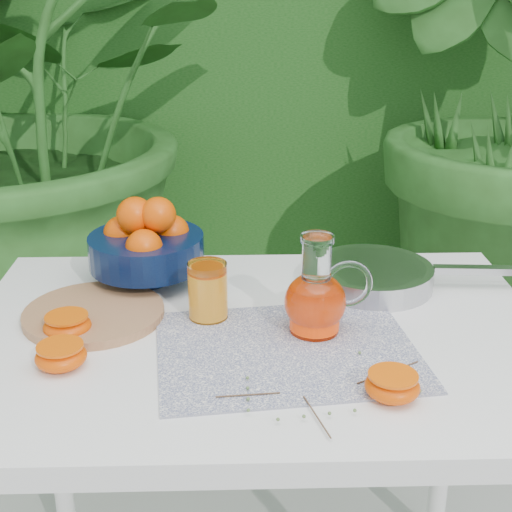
{
  "coord_description": "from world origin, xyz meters",
  "views": [
    {
      "loc": [
        -0.05,
        -1.16,
        1.32
      ],
      "look_at": [
        -0.02,
        -0.06,
        0.88
      ],
      "focal_mm": 50.0,
      "sensor_mm": 36.0,
      "label": 1
    }
  ],
  "objects_px": {
    "white_table": "(256,373)",
    "juice_pitcher": "(317,299)",
    "cutting_board": "(94,314)",
    "saute_pan": "(374,275)",
    "fruit_bowl": "(146,243)"
  },
  "relations": [
    {
      "from": "white_table",
      "to": "juice_pitcher",
      "type": "distance_m",
      "value": 0.18
    },
    {
      "from": "white_table",
      "to": "juice_pitcher",
      "type": "relative_size",
      "value": 5.83
    },
    {
      "from": "white_table",
      "to": "juice_pitcher",
      "type": "xyz_separation_m",
      "value": [
        0.1,
        -0.01,
        0.14
      ]
    },
    {
      "from": "white_table",
      "to": "cutting_board",
      "type": "distance_m",
      "value": 0.3
    },
    {
      "from": "cutting_board",
      "to": "juice_pitcher",
      "type": "distance_m",
      "value": 0.39
    },
    {
      "from": "cutting_board",
      "to": "saute_pan",
      "type": "relative_size",
      "value": 0.59
    },
    {
      "from": "juice_pitcher",
      "to": "white_table",
      "type": "bearing_deg",
      "value": 175.73
    },
    {
      "from": "white_table",
      "to": "fruit_bowl",
      "type": "height_order",
      "value": "fruit_bowl"
    },
    {
      "from": "fruit_bowl",
      "to": "juice_pitcher",
      "type": "xyz_separation_m",
      "value": [
        0.31,
        -0.22,
        -0.02
      ]
    },
    {
      "from": "juice_pitcher",
      "to": "saute_pan",
      "type": "relative_size",
      "value": 0.41
    },
    {
      "from": "white_table",
      "to": "fruit_bowl",
      "type": "relative_size",
      "value": 4.27
    },
    {
      "from": "white_table",
      "to": "fruit_bowl",
      "type": "bearing_deg",
      "value": 133.71
    },
    {
      "from": "cutting_board",
      "to": "juice_pitcher",
      "type": "xyz_separation_m",
      "value": [
        0.39,
        -0.07,
        0.06
      ]
    },
    {
      "from": "juice_pitcher",
      "to": "saute_pan",
      "type": "height_order",
      "value": "juice_pitcher"
    },
    {
      "from": "cutting_board",
      "to": "fruit_bowl",
      "type": "height_order",
      "value": "fruit_bowl"
    }
  ]
}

